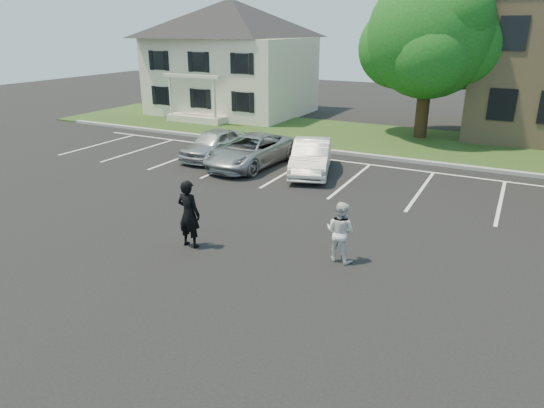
% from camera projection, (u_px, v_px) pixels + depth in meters
% --- Properties ---
extents(ground_plane, '(90.00, 90.00, 0.00)m').
position_uv_depth(ground_plane, '(255.00, 259.00, 13.07)').
color(ground_plane, black).
rests_on(ground_plane, ground).
extents(curb, '(40.00, 0.30, 0.15)m').
position_uv_depth(curb, '(378.00, 157.00, 23.05)').
color(curb, gray).
rests_on(curb, ground).
extents(grass_strip, '(44.00, 8.00, 0.08)m').
position_uv_depth(grass_strip, '(398.00, 141.00, 26.40)').
color(grass_strip, '#1B3D16').
rests_on(grass_strip, ground).
extents(stall_lines, '(34.00, 5.36, 0.01)m').
position_uv_depth(stall_lines, '(391.00, 179.00, 19.93)').
color(stall_lines, silver).
rests_on(stall_lines, ground).
extents(house, '(10.30, 9.22, 7.60)m').
position_uv_depth(house, '(232.00, 58.00, 34.02)').
color(house, beige).
rests_on(house, ground).
extents(tree, '(7.80, 7.20, 8.80)m').
position_uv_depth(tree, '(432.00, 38.00, 25.47)').
color(tree, black).
rests_on(tree, ground).
extents(man_black_suit, '(0.73, 0.50, 1.96)m').
position_uv_depth(man_black_suit, '(189.00, 214.00, 13.50)').
color(man_black_suit, black).
rests_on(man_black_suit, ground).
extents(man_white_shirt, '(0.89, 0.74, 1.65)m').
position_uv_depth(man_white_shirt, '(340.00, 232.00, 12.72)').
color(man_white_shirt, silver).
rests_on(man_white_shirt, ground).
extents(car_silver_west, '(1.70, 4.05, 1.37)m').
position_uv_depth(car_silver_west, '(214.00, 144.00, 22.88)').
color(car_silver_west, '#B9B9BE').
rests_on(car_silver_west, ground).
extents(car_silver_minivan, '(2.67, 5.15, 1.39)m').
position_uv_depth(car_silver_minivan, '(250.00, 151.00, 21.59)').
color(car_silver_minivan, '#979A9E').
rests_on(car_silver_minivan, ground).
extents(car_white_sedan, '(2.76, 4.57, 1.42)m').
position_uv_depth(car_white_sedan, '(311.00, 157.00, 20.51)').
color(car_white_sedan, silver).
rests_on(car_white_sedan, ground).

